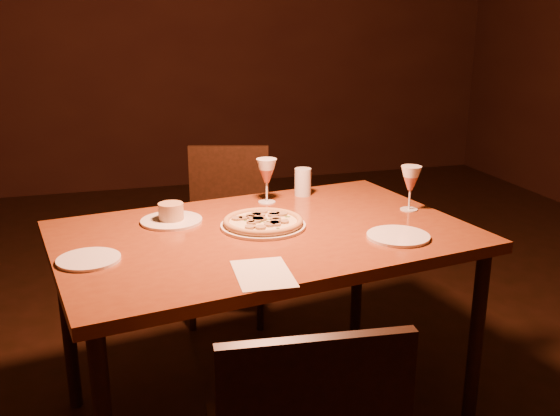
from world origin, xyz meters
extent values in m
plane|color=black|center=(0.00, 0.00, 0.00)|extent=(7.00, 7.00, 0.00)
cube|color=#351910|center=(0.00, 3.50, 1.50)|extent=(6.00, 0.04, 3.00)
cube|color=brown|center=(-0.20, -0.18, 0.76)|extent=(1.59, 1.15, 0.04)
cylinder|color=black|center=(-0.92, 0.11, 0.37)|extent=(0.05, 0.05, 0.74)
cylinder|color=black|center=(0.52, -0.48, 0.37)|extent=(0.05, 0.05, 0.74)
cylinder|color=black|center=(0.39, 0.32, 0.37)|extent=(0.05, 0.05, 0.74)
cube|color=black|center=(-0.15, 0.74, 0.45)|extent=(0.52, 0.52, 0.04)
cube|color=black|center=(-0.10, 0.93, 0.67)|extent=(0.41, 0.15, 0.40)
cylinder|color=black|center=(-0.36, 0.62, 0.22)|extent=(0.04, 0.04, 0.43)
cylinder|color=black|center=(-0.27, 0.95, 0.22)|extent=(0.04, 0.04, 0.43)
cylinder|color=black|center=(-0.04, 0.53, 0.22)|extent=(0.04, 0.04, 0.43)
cylinder|color=black|center=(0.06, 0.86, 0.22)|extent=(0.04, 0.04, 0.43)
cylinder|color=white|center=(-0.19, -0.14, 0.79)|extent=(0.31, 0.31, 0.01)
cylinder|color=#FDE8AE|center=(-0.19, -0.14, 0.80)|extent=(0.28, 0.28, 0.01)
torus|color=tan|center=(-0.19, -0.14, 0.80)|extent=(0.29, 0.29, 0.02)
cylinder|color=white|center=(-0.51, 0.02, 0.79)|extent=(0.23, 0.23, 0.01)
cylinder|color=tan|center=(-0.51, 0.02, 0.82)|extent=(0.09, 0.09, 0.06)
cylinder|color=silver|center=(0.08, 0.23, 0.84)|extent=(0.07, 0.07, 0.12)
cylinder|color=white|center=(-0.81, -0.30, 0.79)|extent=(0.20, 0.20, 0.01)
cylinder|color=white|center=(0.23, -0.38, 0.79)|extent=(0.22, 0.22, 0.01)
cube|color=silver|center=(-0.30, -0.56, 0.78)|extent=(0.18, 0.25, 0.00)
camera|label=1|loc=(-0.74, -2.23, 1.52)|focal=40.00mm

